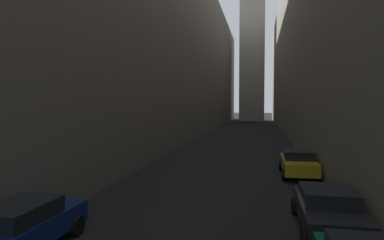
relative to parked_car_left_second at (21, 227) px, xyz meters
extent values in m
plane|color=black|center=(4.40, 36.18, -0.77)|extent=(264.00, 264.00, 0.00)
cube|color=#60594F|center=(-8.14, 38.18, 10.83)|extent=(14.08, 108.00, 23.20)
cube|color=#756B5B|center=(17.07, 38.18, 11.27)|extent=(14.34, 108.00, 24.09)
cube|color=#9E9384|center=(4.40, 80.86, 26.71)|extent=(6.27, 6.27, 54.96)
cube|color=navy|center=(0.00, 0.04, -0.12)|extent=(1.66, 4.32, 0.68)
cube|color=black|center=(0.00, -0.12, 0.46)|extent=(1.52, 2.17, 0.49)
cylinder|color=black|center=(-0.83, 1.51, -0.46)|extent=(0.22, 0.62, 0.62)
cylinder|color=black|center=(0.83, 1.51, -0.46)|extent=(0.22, 0.62, 0.62)
cube|color=black|center=(8.80, 3.59, -0.14)|extent=(1.83, 4.49, 0.63)
cube|color=black|center=(8.80, 3.63, 0.40)|extent=(1.69, 1.96, 0.46)
cylinder|color=black|center=(7.88, 5.12, -0.46)|extent=(0.22, 0.63, 0.63)
cylinder|color=black|center=(9.72, 5.12, -0.46)|extent=(0.22, 0.63, 0.63)
cylinder|color=black|center=(7.88, 2.07, -0.46)|extent=(0.22, 0.63, 0.63)
cube|color=#A59919|center=(8.80, 12.50, -0.11)|extent=(1.83, 4.43, 0.70)
cube|color=black|center=(8.80, 12.52, 0.47)|extent=(1.69, 2.04, 0.48)
cylinder|color=black|center=(7.88, 14.01, -0.46)|extent=(0.22, 0.62, 0.62)
cylinder|color=black|center=(9.72, 14.01, -0.46)|extent=(0.22, 0.62, 0.62)
cylinder|color=black|center=(7.88, 10.99, -0.46)|extent=(0.22, 0.62, 0.62)
cylinder|color=black|center=(9.72, 10.99, -0.46)|extent=(0.22, 0.62, 0.62)
camera|label=1|loc=(6.55, -8.17, 3.44)|focal=31.52mm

